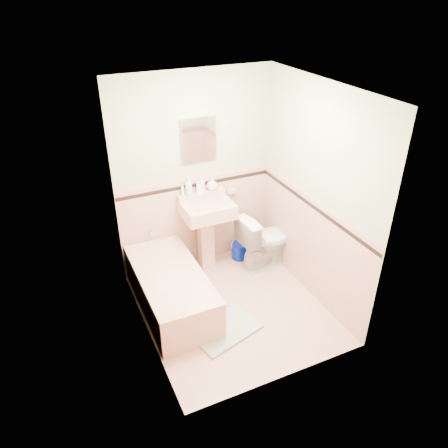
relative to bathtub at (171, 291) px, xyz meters
name	(u,v)px	position (x,y,z in m)	size (l,w,h in m)	color
floor	(233,308)	(0.63, -0.33, -0.23)	(2.20, 2.20, 0.00)	#DDA391
ceiling	(236,89)	(0.63, -0.33, 2.27)	(2.20, 2.20, 0.00)	white
wall_back	(195,175)	(0.63, 0.77, 1.02)	(2.50, 2.50, 0.00)	beige
wall_front	(292,272)	(0.63, -1.43, 1.02)	(2.50, 2.50, 0.00)	beige
wall_left	(138,235)	(-0.37, -0.33, 1.02)	(2.50, 2.50, 0.00)	beige
wall_right	(316,196)	(1.63, -0.33, 1.02)	(2.50, 2.50, 0.00)	beige
wainscot_back	(197,221)	(0.63, 0.76, 0.38)	(2.00, 2.00, 0.00)	#E0A896
wainscot_front	(286,330)	(0.63, -1.42, 0.38)	(2.00, 2.00, 0.00)	#E0A896
wainscot_left	(146,290)	(-0.36, -0.33, 0.38)	(2.20, 2.20, 0.00)	#E0A896
wainscot_right	(309,245)	(1.62, -0.33, 0.38)	(2.20, 2.20, 0.00)	#E0A896
accent_back	(196,185)	(0.63, 0.75, 0.90)	(2.00, 2.00, 0.00)	black
accent_front	(290,284)	(0.63, -1.41, 0.90)	(2.00, 2.00, 0.00)	black
accent_left	(142,246)	(-0.35, -0.33, 0.89)	(2.20, 2.20, 0.00)	black
accent_right	(313,207)	(1.61, -0.33, 0.89)	(2.20, 2.20, 0.00)	black
cap_back	(196,178)	(0.63, 0.75, 0.99)	(2.00, 2.00, 0.00)	#DD9C8E
cap_front	(291,274)	(0.63, -1.41, 0.99)	(2.00, 2.00, 0.00)	#DD9C8E
cap_left	(141,238)	(-0.35, -0.33, 1.00)	(2.20, 2.20, 0.00)	#DD9C8E
cap_right	(314,199)	(1.61, -0.33, 1.00)	(2.20, 2.20, 0.00)	#DD9C8E
bathtub	(171,291)	(0.00, 0.00, 0.00)	(0.70, 1.50, 0.45)	#D89F8C
tub_faucet	(151,231)	(0.00, 0.72, 0.41)	(0.04, 0.04, 0.12)	silver
sink	(208,237)	(0.68, 0.53, 0.26)	(0.61, 0.50, 0.97)	#D89F8C
sink_faucet	(203,199)	(0.68, 0.67, 0.72)	(0.02, 0.02, 0.10)	silver
medicine_cabinet	(199,139)	(0.68, 0.74, 1.47)	(0.43, 0.04, 0.53)	white
soap_dish	(231,191)	(1.10, 0.73, 0.72)	(0.13, 0.08, 0.04)	#D89F8C
soap_bottle_left	(189,186)	(0.52, 0.71, 0.92)	(0.09, 0.09, 0.24)	#B2B2B2
soap_bottle_mid	(201,184)	(0.68, 0.71, 0.91)	(0.10, 0.10, 0.21)	#B2B2B2
soap_bottle_right	(212,184)	(0.83, 0.71, 0.89)	(0.13, 0.13, 0.17)	#B2B2B2
tube	(183,191)	(0.44, 0.71, 0.87)	(0.04, 0.04, 0.12)	white
toilet	(266,240)	(1.40, 0.29, 0.16)	(0.43, 0.75, 0.76)	white
bucket	(239,251)	(1.15, 0.56, -0.11)	(0.24, 0.24, 0.24)	#0116A9
bath_mat	(225,329)	(0.39, -0.63, -0.21)	(0.73, 0.48, 0.03)	#93A488
shoe	(213,327)	(0.27, -0.57, -0.17)	(0.15, 0.07, 0.06)	#BF1E59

